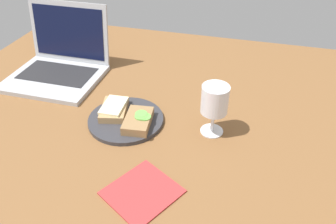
% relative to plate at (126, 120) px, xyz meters
% --- Properties ---
extents(wooden_table, '(1.40, 1.40, 0.03)m').
position_rel_plate_xyz_m(wooden_table, '(0.04, -0.03, -0.02)').
color(wooden_table, brown).
rests_on(wooden_table, ground).
extents(plate, '(0.21, 0.21, 0.01)m').
position_rel_plate_xyz_m(plate, '(0.00, 0.00, 0.00)').
color(plate, '#333338').
rests_on(plate, wooden_table).
extents(sandwich_with_cheese, '(0.09, 0.12, 0.03)m').
position_rel_plate_xyz_m(sandwich_with_cheese, '(-0.04, 0.02, 0.02)').
color(sandwich_with_cheese, '#A88456').
rests_on(sandwich_with_cheese, plate).
extents(sandwich_with_cucumber, '(0.08, 0.12, 0.03)m').
position_rel_plate_xyz_m(sandwich_with_cucumber, '(0.04, -0.02, 0.02)').
color(sandwich_with_cucumber, '#937047').
rests_on(sandwich_with_cucumber, plate).
extents(wine_glass, '(0.07, 0.07, 0.14)m').
position_rel_plate_xyz_m(wine_glass, '(0.24, 0.02, 0.09)').
color(wine_glass, white).
rests_on(wine_glass, wooden_table).
extents(laptop, '(0.30, 0.28, 0.22)m').
position_rel_plate_xyz_m(laptop, '(-0.32, 0.20, 0.04)').
color(laptop, '#ADAFB5').
rests_on(laptop, wooden_table).
extents(napkin, '(0.19, 0.19, 0.00)m').
position_rel_plate_xyz_m(napkin, '(0.13, -0.23, -0.00)').
color(napkin, '#B23333').
rests_on(napkin, wooden_table).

